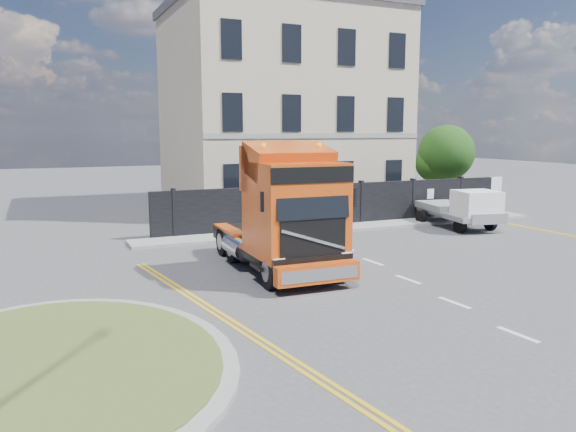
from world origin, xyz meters
name	(u,v)px	position (x,y,z in m)	size (l,w,h in m)	color
ground	(315,287)	(0.00, 0.00, 0.00)	(120.00, 120.00, 0.00)	#424244
traffic_island	(53,365)	(-7.00, -3.00, 0.08)	(6.80, 6.80, 0.17)	gray
hoarding_fence	(353,204)	(6.55, 9.00, 1.00)	(18.80, 0.25, 2.00)	black
georgian_building	(280,108)	(6.00, 16.50, 5.77)	(12.30, 10.30, 12.80)	#BBAD94
tree	(443,155)	(14.38, 12.10, 3.05)	(3.20, 3.20, 4.80)	#382619
pavement_far	(352,227)	(6.00, 8.10, 0.06)	(20.00, 1.60, 0.12)	gray
truck	(287,218)	(-0.10, 1.73, 1.79)	(2.66, 6.71, 3.99)	black
flatbed_pickup	(468,208)	(10.60, 5.68, 0.98)	(2.52, 4.66, 1.83)	gray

